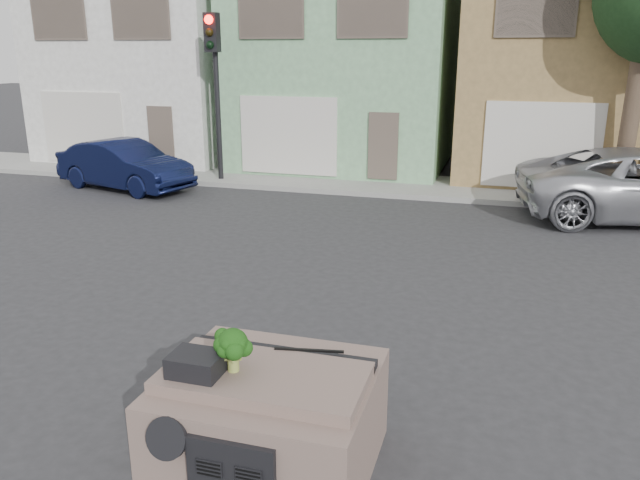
% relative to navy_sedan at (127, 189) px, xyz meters
% --- Properties ---
extents(ground_plane, '(120.00, 120.00, 0.00)m').
position_rel_navy_sedan_xyz_m(ground_plane, '(8.85, -7.97, 0.00)').
color(ground_plane, '#303033').
rests_on(ground_plane, ground).
extents(sidewalk, '(40.00, 3.00, 0.15)m').
position_rel_navy_sedan_xyz_m(sidewalk, '(8.85, 2.53, 0.07)').
color(sidewalk, gray).
rests_on(sidewalk, ground).
extents(townhouse_white, '(7.20, 8.20, 7.55)m').
position_rel_navy_sedan_xyz_m(townhouse_white, '(-2.15, 6.53, 3.77)').
color(townhouse_white, silver).
rests_on(townhouse_white, ground).
extents(townhouse_mint, '(7.20, 8.20, 7.55)m').
position_rel_navy_sedan_xyz_m(townhouse_mint, '(5.35, 6.53, 3.77)').
color(townhouse_mint, '#80B584').
rests_on(townhouse_mint, ground).
extents(townhouse_tan, '(7.20, 8.20, 7.55)m').
position_rel_navy_sedan_xyz_m(townhouse_tan, '(12.85, 6.53, 3.77)').
color(townhouse_tan, '#977848').
rests_on(townhouse_tan, ground).
extents(navy_sedan, '(4.66, 2.65, 1.45)m').
position_rel_navy_sedan_xyz_m(navy_sedan, '(0.00, 0.00, 0.00)').
color(navy_sedan, '#0D1337').
rests_on(navy_sedan, ground).
extents(traffic_signal, '(0.40, 0.40, 5.10)m').
position_rel_navy_sedan_xyz_m(traffic_signal, '(2.35, 1.53, 2.55)').
color(traffic_signal, black).
rests_on(traffic_signal, ground).
extents(car_dashboard, '(2.00, 1.80, 1.12)m').
position_rel_navy_sedan_xyz_m(car_dashboard, '(8.85, -10.97, 0.56)').
color(car_dashboard, '#766056').
rests_on(car_dashboard, ground).
extents(instrument_hump, '(0.48, 0.38, 0.20)m').
position_rel_navy_sedan_xyz_m(instrument_hump, '(8.27, -11.32, 1.22)').
color(instrument_hump, black).
rests_on(instrument_hump, car_dashboard).
extents(wiper_arm, '(0.69, 0.15, 0.02)m').
position_rel_navy_sedan_xyz_m(wiper_arm, '(9.13, -10.59, 1.13)').
color(wiper_arm, black).
rests_on(wiper_arm, car_dashboard).
extents(broccoli, '(0.43, 0.43, 0.43)m').
position_rel_navy_sedan_xyz_m(broccoli, '(8.57, -11.17, 1.34)').
color(broccoli, '#143A0D').
rests_on(broccoli, car_dashboard).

